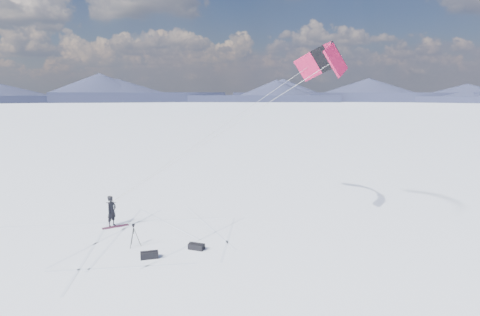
% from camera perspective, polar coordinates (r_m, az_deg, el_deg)
% --- Properties ---
extents(ground, '(1800.00, 1800.00, 0.00)m').
position_cam_1_polar(ground, '(20.99, -15.46, -11.54)').
color(ground, white).
extents(horizon_hills, '(704.00, 705.94, 8.60)m').
position_cam_1_polar(horizon_hills, '(20.04, -15.89, -2.20)').
color(horizon_hills, black).
rests_on(horizon_hills, ground).
extents(snow_tracks, '(17.62, 14.39, 0.01)m').
position_cam_1_polar(snow_tracks, '(20.63, -17.77, -12.02)').
color(snow_tracks, silver).
rests_on(snow_tracks, ground).
extents(snowkiter, '(0.55, 0.71, 1.74)m').
position_cam_1_polar(snowkiter, '(23.71, -17.70, -9.20)').
color(snowkiter, black).
rests_on(snowkiter, ground).
extents(snowboard, '(1.27, 1.11, 0.04)m').
position_cam_1_polar(snowboard, '(23.50, -17.29, -9.30)').
color(snowboard, '#5F1936').
rests_on(snowboard, ground).
extents(tripod, '(0.58, 0.56, 1.13)m').
position_cam_1_polar(tripod, '(20.24, -14.88, -10.12)').
color(tripod, black).
rests_on(tripod, ground).
extents(gear_bag_a, '(0.87, 0.66, 0.35)m').
position_cam_1_polar(gear_bag_a, '(18.92, -12.78, -13.29)').
color(gear_bag_a, black).
rests_on(gear_bag_a, ground).
extents(gear_bag_b, '(0.80, 0.49, 0.34)m').
position_cam_1_polar(gear_bag_b, '(19.54, -6.22, -12.38)').
color(gear_bag_b, black).
rests_on(gear_bag_b, ground).
extents(power_kite, '(12.81, 6.41, 8.69)m').
position_cam_1_polar(power_kite, '(22.95, 12.14, 13.46)').
color(power_kite, '#B0143E').
rests_on(power_kite, ground).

